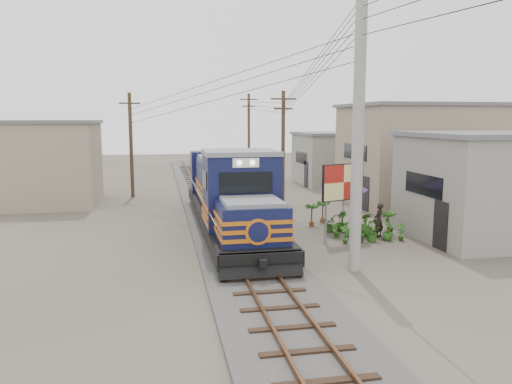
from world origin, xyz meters
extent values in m
plane|color=#473F35|center=(0.00, 0.00, 0.00)|extent=(120.00, 120.00, 0.00)
cube|color=#595651|center=(0.00, 10.00, 0.08)|extent=(3.60, 70.00, 0.16)
cube|color=#51331E|center=(-0.54, 10.00, 0.26)|extent=(0.08, 70.00, 0.12)
cube|color=#51331E|center=(0.54, 10.00, 0.26)|extent=(0.08, 70.00, 0.12)
cube|color=black|center=(0.00, 6.51, 0.76)|extent=(2.86, 15.79, 0.54)
cube|color=black|center=(0.00, 1.58, 0.47)|extent=(2.17, 3.16, 0.64)
cube|color=black|center=(0.00, 11.45, 0.47)|extent=(2.17, 3.16, 0.64)
cube|color=#0F1338|center=(0.00, 0.40, 1.60)|extent=(2.35, 2.37, 1.48)
cube|color=#0F1338|center=(0.00, 2.86, 2.39)|extent=(2.80, 2.57, 3.06)
cube|color=slate|center=(0.00, 2.86, 3.97)|extent=(2.86, 2.69, 0.18)
cube|color=black|center=(0.00, 1.57, 2.93)|extent=(2.00, 0.06, 0.79)
cube|color=white|center=(0.00, 1.56, 3.67)|extent=(0.99, 0.06, 0.35)
cube|color=#0F1338|center=(0.00, 8.98, 2.00)|extent=(2.23, 9.67, 2.27)
cube|color=slate|center=(0.00, 8.98, 3.18)|extent=(2.00, 9.67, 0.18)
cube|color=#C46012|center=(0.00, 6.51, 1.31)|extent=(2.90, 15.79, 0.14)
cube|color=#C46012|center=(0.00, 6.51, 1.60)|extent=(2.90, 15.79, 0.14)
cube|color=#C46012|center=(0.00, 6.51, 1.90)|extent=(2.90, 15.79, 0.14)
cylinder|color=#9E9B93|center=(3.50, -0.50, 5.00)|extent=(0.40, 0.40, 10.00)
cylinder|color=#4C3826|center=(4.50, 14.00, 3.50)|extent=(0.24, 0.24, 7.00)
cube|color=#4C3826|center=(4.50, 14.00, 6.50)|extent=(1.60, 0.10, 0.10)
cube|color=#4C3826|center=(4.50, 14.00, 5.90)|extent=(1.20, 0.10, 0.10)
cylinder|color=#4C3826|center=(4.80, 28.00, 3.75)|extent=(0.24, 0.24, 7.50)
cube|color=#4C3826|center=(4.80, 28.00, 7.00)|extent=(1.60, 0.10, 0.10)
cube|color=#4C3826|center=(4.80, 28.00, 6.40)|extent=(1.20, 0.10, 0.10)
cylinder|color=#4C3826|center=(-5.00, 18.00, 3.50)|extent=(0.24, 0.24, 7.00)
cube|color=#4C3826|center=(-5.00, 18.00, 6.50)|extent=(1.60, 0.10, 0.10)
cube|color=#4C3826|center=(-5.00, 18.00, 5.90)|extent=(1.20, 0.10, 0.10)
cube|color=gray|center=(11.50, 3.00, 2.25)|extent=(7.00, 6.00, 4.50)
cube|color=slate|center=(11.50, 3.00, 4.60)|extent=(7.35, 6.30, 0.20)
cube|color=black|center=(7.98, 3.00, 2.48)|extent=(0.05, 3.00, 0.90)
cube|color=gray|center=(12.50, 12.00, 3.00)|extent=(8.00, 7.00, 6.00)
cube|color=slate|center=(12.50, 12.00, 6.10)|extent=(8.40, 7.35, 0.20)
cube|color=black|center=(8.48, 12.00, 3.30)|extent=(0.05, 3.50, 0.90)
cube|color=gray|center=(11.00, 22.00, 2.00)|extent=(6.00, 6.00, 4.00)
cube|color=slate|center=(11.00, 22.00, 4.10)|extent=(6.30, 6.30, 0.20)
cube|color=black|center=(7.98, 22.00, 2.20)|extent=(0.05, 3.00, 0.90)
cube|color=gray|center=(-10.00, 16.00, 2.50)|extent=(6.00, 6.00, 5.00)
cube|color=slate|center=(-10.00, 16.00, 5.10)|extent=(6.30, 6.30, 0.20)
cylinder|color=#99999E|center=(3.74, 3.32, 1.25)|extent=(0.10, 0.10, 2.49)
cylinder|color=#99999E|center=(5.42, 3.93, 1.25)|extent=(0.10, 0.10, 2.49)
cube|color=black|center=(4.58, 3.62, 2.59)|extent=(2.10, 0.86, 1.59)
cube|color=#AD1E17|center=(4.58, 3.60, 2.59)|extent=(1.99, 0.79, 1.49)
cylinder|color=black|center=(5.29, 5.40, 0.05)|extent=(0.47, 0.47, 0.10)
cylinder|color=#99999E|center=(5.29, 5.40, 1.16)|extent=(0.05, 0.05, 2.33)
cone|color=#54246E|center=(5.29, 5.40, 2.27)|extent=(2.71, 2.71, 0.58)
imported|color=black|center=(6.46, 3.99, 0.78)|extent=(0.67, 0.65, 1.56)
imported|color=#2B5C1A|center=(4.54, 3.11, 0.40)|extent=(0.47, 0.36, 0.81)
imported|color=#2B5C1A|center=(5.31, 3.20, 0.44)|extent=(0.62, 0.60, 0.87)
imported|color=#2B5C1A|center=(5.80, 3.31, 0.42)|extent=(0.95, 0.99, 0.84)
imported|color=#2B5C1A|center=(6.58, 3.33, 0.43)|extent=(0.67, 0.67, 0.85)
imported|color=#2B5C1A|center=(7.13, 3.17, 0.41)|extent=(0.48, 0.36, 0.82)
imported|color=#2B5C1A|center=(4.51, 4.20, 0.32)|extent=(0.45, 0.43, 0.63)
imported|color=#2B5C1A|center=(5.18, 4.21, 0.33)|extent=(0.70, 0.64, 0.65)
imported|color=#2B5C1A|center=(5.97, 4.25, 0.54)|extent=(0.72, 0.72, 1.08)
imported|color=#2B5C1A|center=(6.47, 4.35, 0.39)|extent=(0.49, 0.49, 0.79)
imported|color=#2B5C1A|center=(7.19, 4.43, 0.37)|extent=(0.42, 0.34, 0.75)
imported|color=#2B5C1A|center=(4.63, 5.44, 0.40)|extent=(0.90, 0.93, 0.79)
imported|color=#2B5C1A|center=(5.21, 5.34, 0.49)|extent=(0.74, 0.74, 0.97)
imported|color=#2B5C1A|center=(5.91, 5.52, 0.31)|extent=(0.39, 0.39, 0.62)
imported|color=#2B5C1A|center=(6.44, 5.50, 0.31)|extent=(0.36, 0.40, 0.62)
camera|label=1|loc=(-3.09, -16.49, 5.28)|focal=35.00mm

